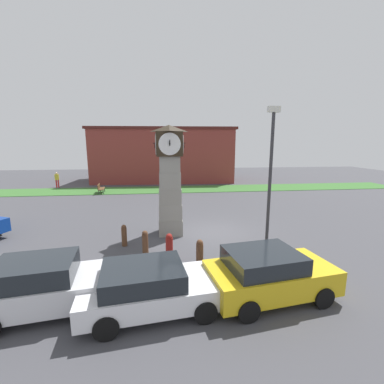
% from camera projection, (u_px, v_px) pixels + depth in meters
% --- Properties ---
extents(ground_plane, '(73.31, 73.31, 0.00)m').
position_uv_depth(ground_plane, '(213.00, 232.00, 14.02)').
color(ground_plane, '#424247').
extents(clock_tower, '(1.65, 1.73, 5.69)m').
position_uv_depth(clock_tower, '(170.00, 179.00, 13.32)').
color(clock_tower, gray).
rests_on(clock_tower, ground_plane).
extents(bollard_near_tower, '(0.25, 0.25, 1.04)m').
position_uv_depth(bollard_near_tower, '(124.00, 235.00, 12.08)').
color(bollard_near_tower, brown).
rests_on(bollard_near_tower, ground_plane).
extents(bollard_mid_row, '(0.27, 0.27, 1.05)m').
position_uv_depth(bollard_mid_row, '(145.00, 242.00, 11.22)').
color(bollard_mid_row, brown).
rests_on(bollard_mid_row, ground_plane).
extents(bollard_far_row, '(0.30, 0.30, 1.14)m').
position_uv_depth(bollard_far_row, '(169.00, 247.00, 10.60)').
color(bollard_far_row, maroon).
rests_on(bollard_far_row, ground_plane).
extents(bollard_end_row, '(0.28, 0.28, 1.11)m').
position_uv_depth(bollard_end_row, '(200.00, 253.00, 10.03)').
color(bollard_end_row, brown).
rests_on(bollard_end_row, ground_plane).
extents(car_navy_sedan, '(4.02, 2.32, 1.57)m').
position_uv_depth(car_navy_sedan, '(45.00, 285.00, 7.32)').
color(car_navy_sedan, silver).
rests_on(car_navy_sedan, ground_plane).
extents(car_near_tower, '(4.31, 2.41, 1.38)m').
position_uv_depth(car_near_tower, '(151.00, 287.00, 7.37)').
color(car_near_tower, silver).
rests_on(car_near_tower, ground_plane).
extents(car_by_building, '(4.14, 2.46, 1.53)m').
position_uv_depth(car_by_building, '(268.00, 273.00, 8.00)').
color(car_by_building, gold).
rests_on(car_by_building, ground_plane).
extents(bench, '(0.71, 1.65, 0.90)m').
position_uv_depth(bench, '(101.00, 188.00, 24.87)').
color(bench, brown).
rests_on(bench, ground_plane).
extents(pedestrian_near_bench, '(0.44, 0.32, 1.69)m').
position_uv_depth(pedestrian_near_bench, '(57.00, 179.00, 28.13)').
color(pedestrian_near_bench, red).
rests_on(pedestrian_near_bench, ground_plane).
extents(street_lamp_near_road, '(0.50, 0.24, 6.29)m').
position_uv_depth(street_lamp_near_road, '(271.00, 170.00, 11.08)').
color(street_lamp_near_road, '#333338').
rests_on(street_lamp_near_road, ground_plane).
extents(warehouse_blue_far, '(17.93, 8.96, 6.69)m').
position_uv_depth(warehouse_blue_far, '(164.00, 154.00, 33.54)').
color(warehouse_blue_far, maroon).
rests_on(warehouse_blue_far, ground_plane).
extents(grass_verge_far, '(43.99, 4.13, 0.04)m').
position_uv_depth(grass_verge_far, '(197.00, 189.00, 27.24)').
color(grass_verge_far, '#386B2D').
rests_on(grass_verge_far, ground_plane).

